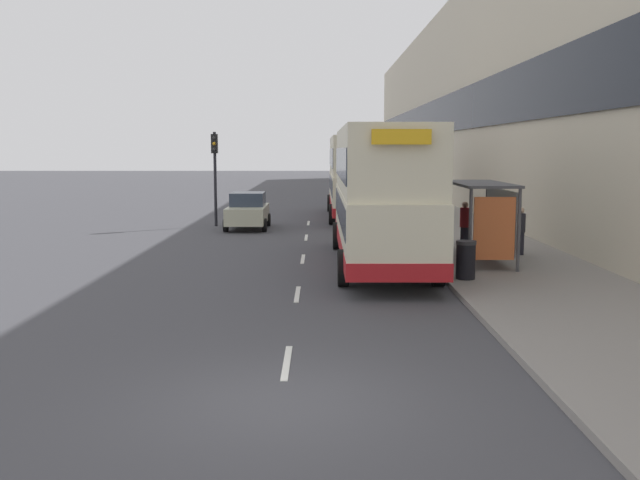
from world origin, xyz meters
TOP-DOWN VIEW (x-y plane):
  - ground_plane at (0.00, 0.00)m, footprint 220.00×220.00m
  - pavement at (6.50, 38.50)m, footprint 5.00×93.00m
  - terrace_facade at (10.49, 38.50)m, footprint 3.10×93.00m
  - lane_mark_0 at (0.00, 1.99)m, footprint 0.12×2.00m
  - lane_mark_1 at (0.00, 7.81)m, footprint 0.12×2.00m
  - lane_mark_2 at (0.00, 13.62)m, footprint 0.12×2.00m
  - lane_mark_3 at (0.00, 19.44)m, footprint 0.12×2.00m
  - lane_mark_4 at (0.00, 25.26)m, footprint 0.12×2.00m
  - bus_shelter at (5.77, 12.05)m, footprint 1.60×4.20m
  - double_decker_bus_near at (2.47, 12.32)m, footprint 2.85×11.05m
  - double_decker_bus_ahead at (2.43, 28.07)m, footprint 2.85×11.08m
  - car_0 at (2.99, 39.82)m, footprint 2.07×3.92m
  - car_1 at (-2.76, 22.82)m, footprint 1.92×3.91m
  - pedestrian_at_shelter at (4.83, 17.11)m, footprint 0.32×0.32m
  - pedestrian_1 at (6.41, 15.98)m, footprint 0.35×0.35m
  - pedestrian_2 at (7.29, 13.73)m, footprint 0.32×0.32m
  - pedestrian_3 at (5.64, 14.81)m, footprint 0.34×0.34m
  - litter_bin at (4.55, 9.23)m, footprint 0.55×0.55m
  - traffic_light_far_kerb at (-4.40, 23.90)m, footprint 0.30×0.32m

SIDE VIEW (x-z plane):
  - ground_plane at x=0.00m, z-range 0.00..0.00m
  - lane_mark_0 at x=0.00m, z-range 0.00..0.01m
  - lane_mark_1 at x=0.00m, z-range 0.00..0.01m
  - lane_mark_2 at x=0.00m, z-range 0.00..0.01m
  - lane_mark_3 at x=0.00m, z-range 0.00..0.01m
  - lane_mark_4 at x=0.00m, z-range 0.00..0.01m
  - pavement at x=6.50m, z-range 0.00..0.14m
  - litter_bin at x=4.55m, z-range 0.14..1.19m
  - car_0 at x=2.99m, z-range 0.00..1.65m
  - car_1 at x=-2.76m, z-range 0.00..1.67m
  - pedestrian_2 at x=7.29m, z-range 0.16..1.75m
  - pedestrian_at_shelter at x=4.83m, z-range 0.16..1.79m
  - pedestrian_3 at x=5.64m, z-range 0.16..1.87m
  - pedestrian_1 at x=6.41m, z-range 0.16..1.95m
  - bus_shelter at x=5.77m, z-range 0.64..3.12m
  - double_decker_bus_near at x=2.47m, z-range 0.14..4.44m
  - double_decker_bus_ahead at x=2.43m, z-range 0.14..4.44m
  - traffic_light_far_kerb at x=-4.40m, z-range 0.79..5.25m
  - terrace_facade at x=10.49m, z-range 0.00..13.33m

